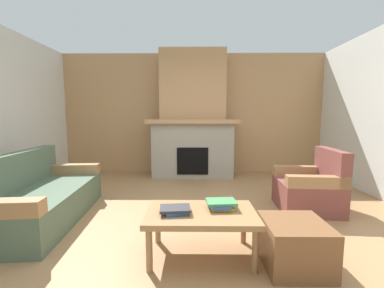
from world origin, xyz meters
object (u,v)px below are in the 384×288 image
Objects in this scene: ottoman at (294,244)px; coffee_table at (201,217)px; fireplace at (193,122)px; armchair at (310,189)px; couch at (39,198)px.

coffee_table is at bearing 169.38° from ottoman.
coffee_table is at bearing -88.07° from fireplace.
coffee_table is (-1.55, -1.17, 0.08)m from armchair.
armchair is 1.52m from ottoman.
couch is (-1.88, -2.42, -0.88)m from fireplace.
couch is 1.86× the size of coffee_table.
couch is 3.56m from armchair.
coffee_table is (1.98, -0.74, 0.09)m from couch.
couch is at bearing 162.18° from ottoman.
coffee_table is 1.92× the size of ottoman.
couch is at bearing 159.42° from coffee_table.
couch is 2.12m from coffee_table.
coffee_table is at bearing -143.03° from armchair.
ottoman is (-0.75, -1.32, -0.09)m from armchair.
couch reaches higher than coffee_table.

